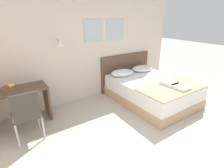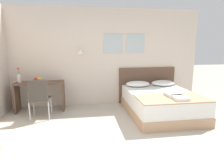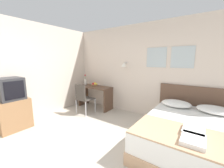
{
  "view_description": "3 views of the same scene",
  "coord_description": "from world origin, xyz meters",
  "px_view_note": "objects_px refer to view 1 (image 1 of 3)",
  "views": [
    {
      "loc": [
        -1.73,
        -1.18,
        2.06
      ],
      "look_at": [
        0.16,
        1.6,
        0.72
      ],
      "focal_mm": 28.0,
      "sensor_mm": 36.0,
      "label": 1
    },
    {
      "loc": [
        -0.56,
        -2.84,
        1.7
      ],
      "look_at": [
        0.16,
        1.67,
        0.78
      ],
      "focal_mm": 32.0,
      "sensor_mm": 36.0,
      "label": 2
    },
    {
      "loc": [
        1.53,
        -1.08,
        1.63
      ],
      "look_at": [
        -0.44,
        1.72,
        1.03
      ],
      "focal_mm": 22.0,
      "sensor_mm": 36.0,
      "label": 3
    }
  ],
  "objects_px": {
    "bed": "(151,91)",
    "pillow_right": "(142,68)",
    "pillow_left": "(122,73)",
    "fruit_bowl": "(8,87)",
    "throw_blanket": "(172,88)",
    "desk": "(15,101)",
    "folded_towel_near_foot": "(169,83)",
    "folded_towel_mid_bed": "(181,87)",
    "desk_chair": "(26,113)",
    "headboard": "(126,71)"
  },
  "relations": [
    {
      "from": "bed",
      "to": "throw_blanket",
      "type": "height_order",
      "value": "throw_blanket"
    },
    {
      "from": "pillow_right",
      "to": "folded_towel_near_foot",
      "type": "relative_size",
      "value": 1.83
    },
    {
      "from": "folded_towel_mid_bed",
      "to": "desk_chair",
      "type": "height_order",
      "value": "desk_chair"
    },
    {
      "from": "headboard",
      "to": "folded_towel_mid_bed",
      "type": "height_order",
      "value": "headboard"
    },
    {
      "from": "folded_towel_near_foot",
      "to": "desk_chair",
      "type": "bearing_deg",
      "value": 169.45
    },
    {
      "from": "pillow_right",
      "to": "throw_blanket",
      "type": "height_order",
      "value": "pillow_right"
    },
    {
      "from": "headboard",
      "to": "pillow_right",
      "type": "bearing_deg",
      "value": -40.97
    },
    {
      "from": "headboard",
      "to": "fruit_bowl",
      "type": "xyz_separation_m",
      "value": [
        -3.0,
        -0.26,
        0.29
      ]
    },
    {
      "from": "folded_towel_mid_bed",
      "to": "desk_chair",
      "type": "relative_size",
      "value": 0.38
    },
    {
      "from": "pillow_left",
      "to": "pillow_right",
      "type": "xyz_separation_m",
      "value": [
        0.73,
        0.0,
        0.0
      ]
    },
    {
      "from": "headboard",
      "to": "folded_towel_mid_bed",
      "type": "bearing_deg",
      "value": -86.5
    },
    {
      "from": "pillow_left",
      "to": "throw_blanket",
      "type": "bearing_deg",
      "value": -74.61
    },
    {
      "from": "pillow_left",
      "to": "fruit_bowl",
      "type": "distance_m",
      "value": 2.65
    },
    {
      "from": "folded_towel_near_foot",
      "to": "pillow_right",
      "type": "bearing_deg",
      "value": 76.92
    },
    {
      "from": "desk",
      "to": "desk_chair",
      "type": "relative_size",
      "value": 1.28
    },
    {
      "from": "throw_blanket",
      "to": "desk_chair",
      "type": "relative_size",
      "value": 1.6
    },
    {
      "from": "headboard",
      "to": "throw_blanket",
      "type": "xyz_separation_m",
      "value": [
        0.0,
        -1.64,
        0.05
      ]
    },
    {
      "from": "folded_towel_mid_bed",
      "to": "desk_chair",
      "type": "xyz_separation_m",
      "value": [
        -2.95,
        0.83,
        -0.06
      ]
    },
    {
      "from": "pillow_left",
      "to": "throw_blanket",
      "type": "relative_size",
      "value": 0.44
    },
    {
      "from": "bed",
      "to": "pillow_right",
      "type": "bearing_deg",
      "value": 63.55
    },
    {
      "from": "throw_blanket",
      "to": "desk",
      "type": "distance_m",
      "value": 3.22
    },
    {
      "from": "throw_blanket",
      "to": "folded_towel_mid_bed",
      "type": "height_order",
      "value": "folded_towel_mid_bed"
    },
    {
      "from": "folded_towel_near_foot",
      "to": "folded_towel_mid_bed",
      "type": "bearing_deg",
      "value": -86.17
    },
    {
      "from": "pillow_left",
      "to": "throw_blanket",
      "type": "distance_m",
      "value": 1.37
    },
    {
      "from": "pillow_right",
      "to": "folded_towel_near_foot",
      "type": "height_order",
      "value": "pillow_right"
    },
    {
      "from": "desk",
      "to": "desk_chair",
      "type": "xyz_separation_m",
      "value": [
        0.09,
        -0.64,
        0.02
      ]
    },
    {
      "from": "headboard",
      "to": "fruit_bowl",
      "type": "height_order",
      "value": "headboard"
    },
    {
      "from": "headboard",
      "to": "fruit_bowl",
      "type": "distance_m",
      "value": 3.03
    },
    {
      "from": "pillow_right",
      "to": "fruit_bowl",
      "type": "relative_size",
      "value": 2.61
    },
    {
      "from": "headboard",
      "to": "desk_chair",
      "type": "relative_size",
      "value": 1.78
    },
    {
      "from": "bed",
      "to": "throw_blanket",
      "type": "xyz_separation_m",
      "value": [
        -0.0,
        -0.59,
        0.29
      ]
    },
    {
      "from": "headboard",
      "to": "desk",
      "type": "xyz_separation_m",
      "value": [
        -2.94,
        -0.31,
        0.01
      ]
    },
    {
      "from": "folded_towel_near_foot",
      "to": "bed",
      "type": "bearing_deg",
      "value": 101.33
    },
    {
      "from": "fruit_bowl",
      "to": "throw_blanket",
      "type": "bearing_deg",
      "value": -24.74
    },
    {
      "from": "pillow_right",
      "to": "bed",
      "type": "bearing_deg",
      "value": -116.45
    },
    {
      "from": "folded_towel_mid_bed",
      "to": "desk",
      "type": "xyz_separation_m",
      "value": [
        -3.04,
        1.47,
        -0.08
      ]
    },
    {
      "from": "throw_blanket",
      "to": "folded_towel_mid_bed",
      "type": "distance_m",
      "value": 0.18
    },
    {
      "from": "desk_chair",
      "to": "pillow_left",
      "type": "bearing_deg",
      "value": 14.35
    },
    {
      "from": "desk",
      "to": "desk_chair",
      "type": "distance_m",
      "value": 0.65
    },
    {
      "from": "desk",
      "to": "headboard",
      "type": "bearing_deg",
      "value": 6.04
    },
    {
      "from": "pillow_left",
      "to": "folded_towel_mid_bed",
      "type": "distance_m",
      "value": 1.54
    },
    {
      "from": "desk_chair",
      "to": "headboard",
      "type": "bearing_deg",
      "value": 18.49
    },
    {
      "from": "folded_towel_near_foot",
      "to": "headboard",
      "type": "bearing_deg",
      "value": 93.44
    },
    {
      "from": "folded_towel_near_foot",
      "to": "desk",
      "type": "height_order",
      "value": "desk"
    },
    {
      "from": "fruit_bowl",
      "to": "pillow_left",
      "type": "bearing_deg",
      "value": -1.33
    },
    {
      "from": "pillow_right",
      "to": "folded_towel_near_foot",
      "type": "bearing_deg",
      "value": -103.08
    },
    {
      "from": "pillow_left",
      "to": "folded_towel_mid_bed",
      "type": "relative_size",
      "value": 1.82
    },
    {
      "from": "pillow_left",
      "to": "bed",
      "type": "bearing_deg",
      "value": -63.55
    },
    {
      "from": "pillow_left",
      "to": "fruit_bowl",
      "type": "relative_size",
      "value": 2.61
    },
    {
      "from": "pillow_left",
      "to": "fruit_bowl",
      "type": "xyz_separation_m",
      "value": [
        -2.64,
        0.06,
        0.17
      ]
    }
  ]
}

